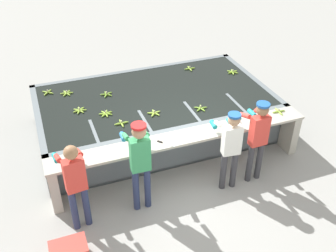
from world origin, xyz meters
The scene contains 19 objects.
ground_plane centered at (0.00, 0.00, 0.00)m, with size 80.00×80.00×0.00m, color #999993.
wash_tank centered at (0.00, 1.83, 0.44)m, with size 4.91×2.78×0.89m.
work_ledge centered at (0.00, 0.23, 0.65)m, with size 4.91×0.45×0.89m.
worker_0 centered at (-2.03, -0.35, 0.97)m, with size 0.46×0.73×1.62m.
worker_1 centered at (-0.97, -0.29, 1.05)m, with size 0.42×0.73×1.71m.
worker_2 centered at (0.65, -0.34, 0.95)m, with size 0.46×0.73×1.58m.
worker_3 centered at (1.19, -0.31, 1.00)m, with size 0.42×0.72×1.65m.
banana_bunch_floating_0 centered at (-1.13, 1.46, 0.91)m, with size 0.28×0.28×0.08m.
banana_bunch_floating_1 centered at (-0.94, 2.21, 0.91)m, with size 0.28×0.27×0.08m.
banana_bunch_floating_2 centered at (2.08, 2.23, 0.91)m, with size 0.28×0.28×0.08m.
banana_bunch_floating_3 centered at (-0.24, 1.14, 0.91)m, with size 0.28×0.27×0.08m.
banana_bunch_floating_4 centered at (-1.60, 1.76, 0.91)m, with size 0.28×0.27×0.08m.
banana_bunch_floating_5 centered at (-0.94, 1.02, 0.91)m, with size 0.28×0.28×0.08m.
banana_bunch_floating_6 centered at (1.21, 2.75, 0.91)m, with size 0.28×0.28×0.08m.
banana_bunch_floating_7 centered at (0.69, 0.99, 0.91)m, with size 0.27×0.28×0.08m.
banana_bunch_floating_8 centered at (-2.10, 2.74, 0.91)m, with size 0.24×0.24×0.08m.
banana_bunch_floating_9 centered at (-1.73, 2.56, 0.91)m, with size 0.28×0.27×0.08m.
banana_bunch_ledge_0 centered at (2.08, 0.33, 0.91)m, with size 0.28×0.28×0.08m.
knife_0 centered at (-0.41, 0.15, 0.90)m, with size 0.25×0.28×0.02m.
Camera 1 is at (-2.29, -5.08, 4.97)m, focal length 42.00 mm.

